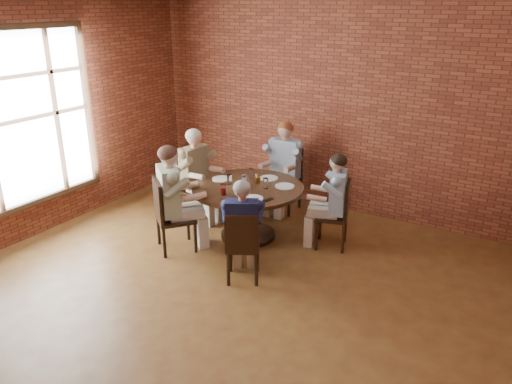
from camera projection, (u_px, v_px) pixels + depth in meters
The scene contains 26 objects.
floor at pixel (206, 319), 5.18m from camera, with size 7.00×7.00×0.00m, color brown.
wall_back at pixel (344, 101), 7.36m from camera, with size 7.00×7.00×0.00m, color brown.
window at pixel (22, 119), 6.45m from camera, with size 0.10×2.16×2.36m.
dining_table at pixel (248, 201), 6.79m from camera, with size 1.50×1.50×0.75m.
chair_a at pixel (338, 212), 6.52m from camera, with size 0.51×0.51×0.91m.
diner_a at pixel (333, 201), 6.49m from camera, with size 0.50×0.62×1.29m, color teal, non-canonical shape.
chair_b at pixel (286, 176), 7.77m from camera, with size 0.48×0.48×0.97m.
diner_b at pixel (283, 167), 7.63m from camera, with size 0.57×0.70×1.40m, color #93A8BC, non-canonical shape.
chair_c at pixel (194, 184), 7.45m from camera, with size 0.51×0.51×0.96m.
diner_c at pixel (197, 175), 7.33m from camera, with size 0.55×0.68×1.37m, color brown, non-canonical shape.
chair_d at pixel (168, 213), 6.43m from camera, with size 0.65×0.65×0.98m.
diner_d at pixel (174, 199), 6.40m from camera, with size 0.58×0.71×1.41m, color tan, non-canonical shape.
chair_e at pixel (243, 244), 5.69m from camera, with size 0.52×0.52×0.89m.
diner_e at pixel (243, 231), 5.71m from camera, with size 0.47×0.58×1.24m, color #161A3F, non-canonical shape.
plate_a at pixel (285, 186), 6.69m from camera, with size 0.26×0.26×0.01m, color white.
plate_b at pixel (269, 178), 6.99m from camera, with size 0.26×0.26×0.01m, color white.
plate_c at pixel (221, 179), 6.96m from camera, with size 0.26×0.26×0.01m, color white.
plate_d at pixel (253, 198), 6.28m from camera, with size 0.26×0.26×0.01m, color white.
glass_a at pixel (266, 183), 6.62m from camera, with size 0.07×0.07×0.14m, color white.
glass_b at pixel (258, 178), 6.80m from camera, with size 0.07×0.07×0.14m, color white.
glass_c at pixel (251, 174), 6.98m from camera, with size 0.07×0.07×0.14m, color white.
glass_d at pixel (244, 179), 6.77m from camera, with size 0.07×0.07×0.14m, color white.
glass_e at pixel (229, 180), 6.75m from camera, with size 0.07×0.07×0.14m, color white.
glass_f at pixel (223, 189), 6.40m from camera, with size 0.07×0.07×0.14m, color white.
glass_g at pixel (242, 187), 6.48m from camera, with size 0.07×0.07×0.14m, color white.
smartphone at pixel (268, 200), 6.25m from camera, with size 0.07×0.14×0.01m, color black.
Camera 1 is at (2.71, -3.45, 3.09)m, focal length 35.00 mm.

